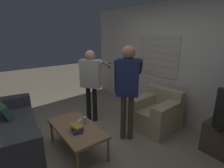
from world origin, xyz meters
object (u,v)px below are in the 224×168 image
at_px(coffee_table, 77,129).
at_px(soda_can, 85,120).
at_px(book_stack, 77,128).
at_px(person_left_standing, 91,77).
at_px(person_right_standing, 128,82).
at_px(couch_blue, 1,136).
at_px(spare_remote, 80,121).
at_px(armchair_beige, 156,112).

xyz_separation_m(coffee_table, soda_can, (-0.02, 0.17, 0.10)).
bearing_deg(book_stack, soda_can, 120.55).
bearing_deg(coffee_table, soda_can, 95.21).
height_order(coffee_table, person_left_standing, person_left_standing).
xyz_separation_m(person_right_standing, book_stack, (-0.10, -0.95, -0.60)).
distance_m(couch_blue, spare_remote, 1.25).
distance_m(couch_blue, armchair_beige, 2.84).
bearing_deg(spare_remote, person_left_standing, 94.86).
xyz_separation_m(armchair_beige, person_right_standing, (-0.05, -0.78, 0.77)).
xyz_separation_m(person_right_standing, soda_can, (-0.23, -0.74, -0.59)).
bearing_deg(couch_blue, person_right_standing, 73.24).
relative_size(coffee_table, person_right_standing, 0.65).
distance_m(armchair_beige, spare_remote, 1.61).
xyz_separation_m(coffee_table, book_stack, (0.11, -0.05, 0.09)).
xyz_separation_m(couch_blue, spare_remote, (0.52, 1.13, 0.12)).
relative_size(coffee_table, soda_can, 8.85).
height_order(book_stack, soda_can, soda_can).
xyz_separation_m(book_stack, spare_remote, (-0.25, 0.17, -0.04)).
bearing_deg(person_right_standing, spare_remote, -158.64).
bearing_deg(person_left_standing, person_right_standing, -25.50).
bearing_deg(coffee_table, armchair_beige, 80.87).
height_order(person_left_standing, soda_can, person_left_standing).
bearing_deg(spare_remote, couch_blue, -155.51).
relative_size(armchair_beige, soda_can, 7.25).
xyz_separation_m(person_left_standing, soda_can, (0.78, -0.60, -0.49)).
relative_size(book_stack, spare_remote, 2.06).
distance_m(couch_blue, soda_can, 1.35).
bearing_deg(book_stack, couch_blue, -128.89).
xyz_separation_m(person_left_standing, book_stack, (0.91, -0.81, -0.50)).
bearing_deg(person_left_standing, spare_remote, -77.76).
height_order(couch_blue, soda_can, couch_blue).
distance_m(person_left_standing, soda_can, 1.10).
bearing_deg(book_stack, armchair_beige, 84.82).
bearing_deg(soda_can, coffee_table, -84.79).
xyz_separation_m(armchair_beige, spare_remote, (-0.41, -1.56, 0.13)).
distance_m(person_right_standing, soda_can, 0.97).
distance_m(person_left_standing, book_stack, 1.32).
distance_m(coffee_table, soda_can, 0.19).
relative_size(person_right_standing, spare_remote, 13.88).
xyz_separation_m(person_left_standing, person_right_standing, (1.01, 0.14, 0.10)).
bearing_deg(soda_can, spare_remote, -161.02).
height_order(person_left_standing, person_right_standing, person_right_standing).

